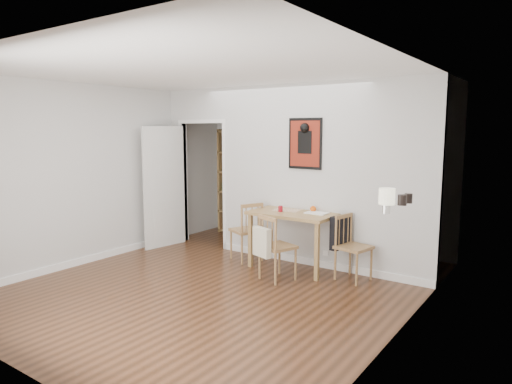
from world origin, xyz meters
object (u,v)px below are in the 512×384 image
Objects in this scene: chair_front at (277,247)px; mantel_lamp at (387,198)px; ceramic_jar_b at (408,198)px; orange_fruit at (313,209)px; chair_left at (246,231)px; notebook at (317,213)px; fireplace at (403,260)px; dining_table at (294,219)px; red_glass at (281,209)px; ceramic_jar_a at (402,200)px; bookshelf at (240,183)px; chair_right at (352,247)px.

mantel_lamp is at bearing -22.21° from chair_front.
chair_front is at bearing -177.97° from ceramic_jar_b.
ceramic_jar_b is (1.50, -0.66, 0.36)m from orange_fruit.
notebook is at bearing 6.86° from chair_left.
mantel_lamp is at bearing -98.34° from fireplace.
red_glass reaches higher than dining_table.
ceramic_jar_b is at bearing -12.48° from red_glass.
fireplace is 0.69m from ceramic_jar_b.
ceramic_jar_a is (-0.08, 0.15, 0.60)m from fireplace.
bookshelf reaches higher than ceramic_jar_b.
chair_left is 1.66m from chair_right.
fireplace is at bearing -9.12° from chair_front.
bookshelf is 4.47m from mantel_lamp.
chair_front is (-0.81, -0.56, -0.00)m from chair_right.
dining_table is 0.95× the size of fireplace.
ceramic_jar_b reaches higher than chair_left.
dining_table is at bearing -34.05° from bookshelf.
bookshelf is at bearing 145.10° from mantel_lamp.
bookshelf is 4.08m from ceramic_jar_b.
chair_right is 1.24m from ceramic_jar_b.
fireplace is 14.96× the size of red_glass.
chair_left is 2.65m from ceramic_jar_b.
bookshelf is 4.31m from fireplace.
fireplace is at bearing -21.00° from red_glass.
mantel_lamp is (-0.06, -0.40, 0.69)m from fireplace.
bookshelf is 6.67× the size of notebook.
chair_left is 1.00m from chair_front.
notebook is at bearing 11.42° from dining_table.
orange_fruit is at bearing 156.24° from ceramic_jar_b.
notebook is (0.10, -0.08, -0.04)m from orange_fruit.
fireplace is 1.74m from notebook.
ceramic_jar_a is 1.07× the size of ceramic_jar_b.
chair_left reaches higher than notebook.
mantel_lamp is 2.12× the size of ceramic_jar_a.
ceramic_jar_a is at bearing -28.83° from bookshelf.
dining_table is 1.98m from fireplace.
chair_front is at bearing -43.11° from bookshelf.
chair_right is at bearing 124.36° from mantel_lamp.
orange_fruit is 2.10m from mantel_lamp.
ceramic_jar_b reaches higher than orange_fruit.
chair_front is 1.74m from fireplace.
chair_right is at bearing 137.22° from fireplace.
fireplace is 11.88× the size of ceramic_jar_b.
dining_table is 0.82m from chair_left.
mantel_lamp is at bearing -25.24° from chair_left.
mantel_lamp reaches higher than chair_right.
ceramic_jar_a is (2.49, -0.63, 0.77)m from chair_left.
orange_fruit reaches higher than dining_table.
ceramic_jar_a is at bearing -22.27° from dining_table.
mantel_lamp reaches higher than ceramic_jar_b.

